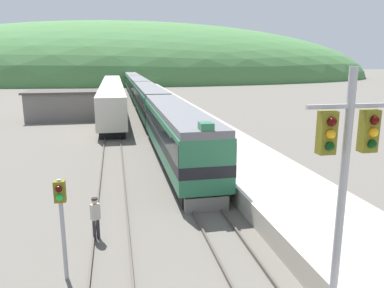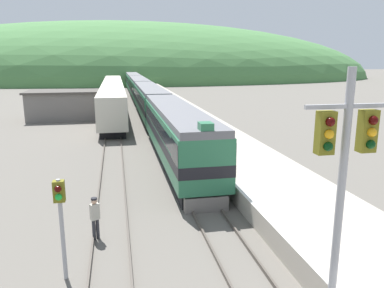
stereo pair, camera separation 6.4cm
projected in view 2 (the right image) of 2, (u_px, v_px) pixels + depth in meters
The scene contains 13 objects.
track_main at pixel (137, 97), 74.41m from camera, with size 1.52×180.00×0.16m.
track_siding at pixel (114, 97), 73.52m from camera, with size 1.52×180.00×0.16m.
platform at pixel (174, 106), 56.02m from camera, with size 5.23×140.00×1.00m.
distant_hills at pixel (127, 79), 140.48m from camera, with size 193.45×87.05×41.55m.
station_shed at pixel (64, 105), 46.71m from camera, with size 8.90×5.42×3.54m.
express_train_lead_car at pixel (177, 133), 26.71m from camera, with size 2.86×19.11×4.40m.
carriage_second at pixel (150, 101), 47.15m from camera, with size 2.85×21.43×4.04m.
carriage_third at pixel (139, 88), 68.48m from camera, with size 2.85×21.43×4.04m.
carriage_fourth at pixel (133, 81), 89.81m from camera, with size 2.85×21.43×4.04m.
siding_train at pixel (113, 95), 56.23m from camera, with size 2.90×46.98×3.99m.
signal_mast_main at pixel (343, 172), 8.99m from camera, with size 2.20×0.42×7.18m.
signal_post_siding at pixel (60, 209), 12.24m from camera, with size 0.36×0.42×3.56m.
track_worker at pixel (95, 216), 15.41m from camera, with size 0.42×0.36×1.82m.
Camera 2 is at (-4.12, -5.33, 7.34)m, focal length 35.00 mm.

